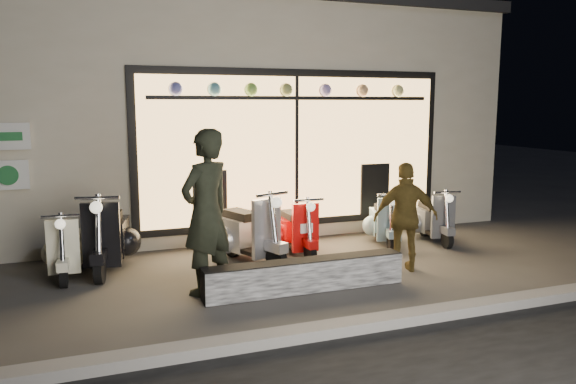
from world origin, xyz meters
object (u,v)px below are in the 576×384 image
object	(u,v)px
man	(206,212)
woman	(406,217)
graffiti_barrier	(305,275)
scooter_silver	(243,232)
scooter_red	(294,230)

from	to	relation	value
man	woman	size ratio (longest dim) A/B	1.33
graffiti_barrier	man	bearing A→B (deg)	162.31
graffiti_barrier	scooter_silver	distance (m)	1.68
graffiti_barrier	scooter_red	distance (m)	1.84
man	scooter_silver	bearing A→B (deg)	-154.50
scooter_red	woman	size ratio (longest dim) A/B	0.83
man	scooter_red	bearing A→B (deg)	-171.85
graffiti_barrier	woman	distance (m)	1.75
scooter_silver	graffiti_barrier	bearing A→B (deg)	-99.26
graffiti_barrier	woman	world-z (taller)	woman
scooter_red	woman	distance (m)	1.85
graffiti_barrier	woman	xyz separation A→B (m)	(1.63, 0.32, 0.56)
scooter_red	woman	bearing A→B (deg)	-52.84
graffiti_barrier	scooter_silver	size ratio (longest dim) A/B	1.77
scooter_red	man	distance (m)	2.26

